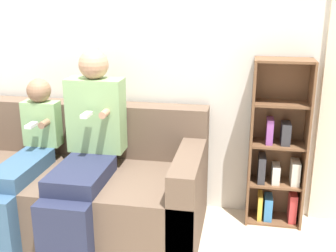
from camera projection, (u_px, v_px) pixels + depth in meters
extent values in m
cube|color=silver|center=(90.00, 52.00, 3.40)|extent=(10.00, 0.06, 2.55)
cube|color=brown|center=(58.00, 204.00, 3.12)|extent=(2.11, 0.74, 0.48)
cube|color=brown|center=(80.00, 155.00, 3.50)|extent=(2.11, 0.20, 0.90)
cube|color=brown|center=(188.00, 202.00, 2.92)|extent=(0.18, 0.74, 0.69)
cube|color=#232842|center=(64.00, 238.00, 2.67)|extent=(0.35, 0.12, 0.48)
cube|color=#232842|center=(81.00, 175.00, 2.89)|extent=(0.35, 0.53, 0.11)
cube|color=#84AD70|center=(96.00, 115.00, 3.13)|extent=(0.42, 0.19, 0.55)
sphere|color=tan|center=(94.00, 64.00, 3.02)|extent=(0.22, 0.22, 0.22)
cylinder|color=tan|center=(104.00, 114.00, 2.96)|extent=(0.05, 0.10, 0.05)
cube|color=white|center=(86.00, 115.00, 2.93)|extent=(0.05, 0.12, 0.02)
cube|color=#335170|center=(21.00, 169.00, 3.00)|extent=(0.24, 0.59, 0.11)
cube|color=#84AD70|center=(42.00, 123.00, 3.27)|extent=(0.28, 0.13, 0.35)
sphere|color=#8C664C|center=(39.00, 91.00, 3.19)|extent=(0.18, 0.18, 0.18)
cylinder|color=#8C664C|center=(44.00, 124.00, 3.14)|extent=(0.05, 0.10, 0.05)
cube|color=white|center=(31.00, 125.00, 3.11)|extent=(0.05, 0.12, 0.02)
cube|color=brown|center=(251.00, 143.00, 3.20)|extent=(0.02, 0.25, 1.28)
cube|color=brown|center=(306.00, 146.00, 3.13)|extent=(0.02, 0.25, 1.28)
cube|color=brown|center=(277.00, 139.00, 3.28)|extent=(0.42, 0.02, 1.28)
cube|color=brown|center=(272.00, 219.00, 3.36)|extent=(0.39, 0.21, 0.02)
cube|color=brown|center=(275.00, 183.00, 3.26)|extent=(0.39, 0.21, 0.02)
cube|color=brown|center=(278.00, 144.00, 3.17)|extent=(0.39, 0.21, 0.02)
cube|color=brown|center=(281.00, 104.00, 3.07)|extent=(0.39, 0.21, 0.02)
cube|color=brown|center=(285.00, 60.00, 2.98)|extent=(0.39, 0.21, 0.02)
cube|color=gold|center=(260.00, 205.00, 3.34)|extent=(0.03, 0.15, 0.21)
cube|color=teal|center=(268.00, 207.00, 3.33)|extent=(0.06, 0.15, 0.19)
cube|color=#333338|center=(286.00, 133.00, 3.13)|extent=(0.07, 0.14, 0.16)
cube|color=beige|center=(276.00, 173.00, 3.24)|extent=(0.06, 0.15, 0.14)
cube|color=#934CA3|center=(270.00, 131.00, 3.15)|extent=(0.05, 0.14, 0.19)
cube|color=#333338|center=(262.00, 168.00, 3.25)|extent=(0.05, 0.17, 0.21)
cube|color=beige|center=(295.00, 172.00, 3.21)|extent=(0.06, 0.15, 0.18)
cube|color=#C63838|center=(292.00, 207.00, 3.29)|extent=(0.06, 0.15, 0.23)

